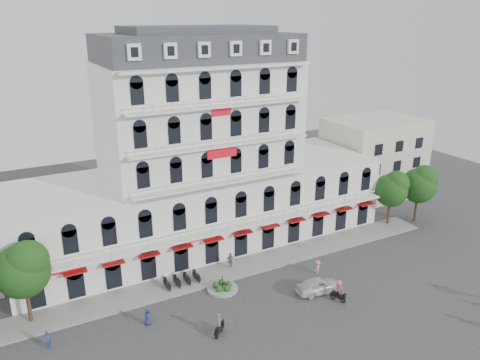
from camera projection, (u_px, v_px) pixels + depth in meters
name	position (u px, v px, depth m)	size (l,w,h in m)	color
ground	(278.00, 312.00, 44.76)	(120.00, 120.00, 0.00)	#38383A
sidewalk	(235.00, 269.00, 52.22)	(53.00, 4.00, 0.16)	gray
main_building	(200.00, 163.00, 56.44)	(45.00, 15.00, 25.80)	silver
flank_building_east	(373.00, 157.00, 72.73)	(14.00, 10.00, 12.00)	beige
traffic_island	(222.00, 287.00, 48.34)	(3.20, 3.20, 1.60)	gray
parked_scooter_row	(182.00, 285.00, 49.27)	(4.40, 1.80, 1.10)	black
tree_west_inner	(23.00, 268.00, 41.47)	(4.76, 4.76, 8.25)	#382314
tree_east_inner	(392.00, 188.00, 62.01)	(4.40, 4.37, 7.57)	#382314
tree_east_outer	(420.00, 183.00, 62.84)	(4.65, 4.65, 8.05)	#382314
parked_car	(318.00, 285.00, 47.69)	(1.90, 4.72, 1.61)	silver
rider_west	(219.00, 325.00, 41.26)	(1.38, 1.24, 2.19)	black
rider_center	(338.00, 290.00, 46.15)	(1.12, 1.59, 2.31)	black
pedestrian_left	(148.00, 317.00, 42.69)	(0.80, 0.52, 1.64)	navy
pedestrian_mid	(231.00, 261.00, 52.22)	(1.13, 0.47, 1.93)	slate
pedestrian_right	(317.00, 267.00, 51.16)	(1.04, 0.60, 1.61)	pink
pedestrian_far	(48.00, 340.00, 39.67)	(0.60, 0.40, 1.66)	navy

